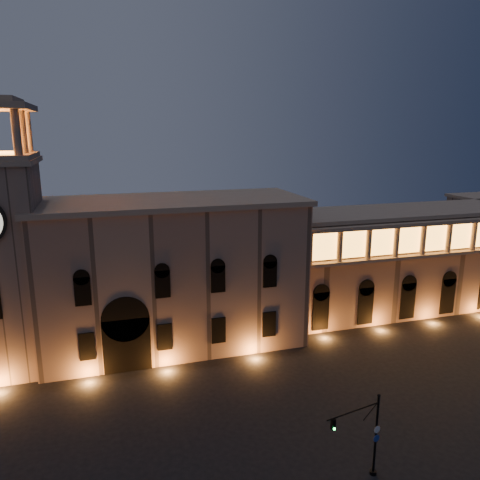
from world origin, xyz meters
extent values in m
plane|color=black|center=(0.00, 0.00, 0.00)|extent=(160.00, 160.00, 0.00)
cube|color=#8E6E5D|center=(-2.00, 22.00, 8.50)|extent=(30.00, 12.00, 17.00)
cube|color=#9E846D|center=(-2.00, 22.00, 17.30)|extent=(30.80, 12.80, 0.60)
cube|color=black|center=(-8.00, 16.60, 3.00)|extent=(5.00, 1.40, 6.00)
cylinder|color=black|center=(-8.00, 16.60, 6.00)|extent=(5.00, 1.40, 5.00)
cube|color=#FF9E32|center=(-8.00, 16.40, 2.80)|extent=(4.20, 0.20, 5.00)
cylinder|color=#9E846D|center=(-16.70, 17.20, 25.10)|extent=(0.76, 0.76, 4.20)
cylinder|color=#9E846D|center=(-16.70, 24.80, 25.10)|extent=(0.76, 0.76, 4.20)
cylinder|color=#9E846D|center=(-16.70, 21.00, 25.10)|extent=(0.76, 0.76, 4.20)
cube|color=#896957|center=(32.00, 24.00, 7.00)|extent=(40.00, 10.00, 14.00)
cube|color=#9E846D|center=(32.00, 24.00, 14.25)|extent=(40.60, 10.60, 0.50)
cube|color=#9E846D|center=(32.00, 18.50, 9.30)|extent=(40.00, 1.20, 0.40)
cube|color=#9E846D|center=(32.00, 18.50, 13.60)|extent=(40.00, 1.40, 0.50)
cube|color=#FF9E32|center=(32.00, 19.05, 11.50)|extent=(38.00, 0.15, 3.60)
cylinder|color=#9E846D|center=(14.00, 18.50, 11.50)|extent=(0.70, 0.70, 4.00)
cylinder|color=#9E846D|center=(18.00, 18.50, 11.50)|extent=(0.70, 0.70, 4.00)
cylinder|color=#9E846D|center=(22.00, 18.50, 11.50)|extent=(0.70, 0.70, 4.00)
cylinder|color=#9E846D|center=(26.00, 18.50, 11.50)|extent=(0.70, 0.70, 4.00)
cylinder|color=#9E846D|center=(30.00, 18.50, 11.50)|extent=(0.70, 0.70, 4.00)
cylinder|color=#9E846D|center=(34.00, 18.50, 11.50)|extent=(0.70, 0.70, 4.00)
cylinder|color=#9E846D|center=(38.00, 18.50, 11.50)|extent=(0.70, 0.70, 4.00)
cylinder|color=black|center=(8.76, -5.01, 3.27)|extent=(0.19, 0.19, 6.53)
cylinder|color=black|center=(8.76, -5.01, 0.14)|extent=(0.52, 0.52, 0.28)
sphere|color=black|center=(8.76, -5.01, 6.63)|extent=(0.26, 0.26, 0.26)
cylinder|color=black|center=(6.48, -5.47, 6.07)|extent=(4.60, 1.03, 0.11)
cube|color=black|center=(4.74, -5.82, 5.60)|extent=(0.33, 0.31, 0.79)
cylinder|color=#0CE53F|center=(4.77, -5.96, 5.34)|extent=(0.18, 0.11, 0.17)
cylinder|color=silver|center=(8.74, -5.15, 3.92)|extent=(0.56, 0.15, 0.56)
cylinder|color=navy|center=(8.74, -5.15, 3.17)|extent=(0.56, 0.15, 0.56)
camera|label=1|loc=(-9.47, -31.15, 25.36)|focal=35.00mm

